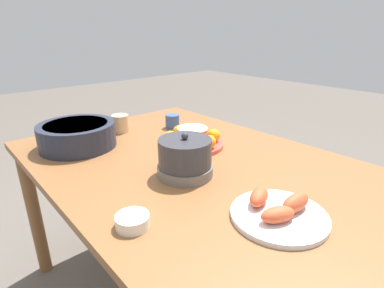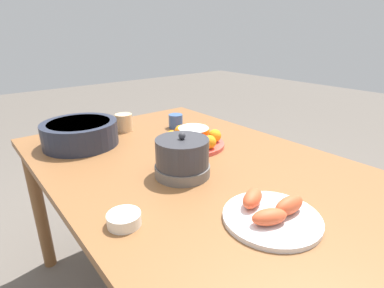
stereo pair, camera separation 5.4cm
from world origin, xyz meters
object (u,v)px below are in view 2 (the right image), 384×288
seafood_platter (271,213)px  warming_pot (182,158)px  cup_near (176,121)px  dining_table (190,180)px  cup_far (124,122)px  serving_bowl (80,133)px  sauce_bowl (124,219)px  cake_plate (194,139)px

seafood_platter → warming_pot: size_ratio=1.35×
seafood_platter → cup_near: (0.80, -0.27, 0.02)m
cup_near → dining_table: bearing=151.5°
dining_table → seafood_platter: (-0.43, 0.07, 0.10)m
cup_near → cup_far: cup_far is taller
serving_bowl → seafood_platter: size_ratio=1.23×
sauce_bowl → serving_bowl: bearing=-10.7°
cake_plate → serving_bowl: size_ratio=0.84×
serving_bowl → dining_table: bearing=-149.2°
sauce_bowl → seafood_platter: size_ratio=0.34×
cake_plate → warming_pot: (-0.19, 0.20, 0.03)m
sauce_bowl → warming_pot: bearing=-65.4°
cake_plate → seafood_platter: cake_plate is taller
dining_table → seafood_platter: bearing=170.8°
cake_plate → seafood_platter: bearing=161.7°
cake_plate → cup_near: size_ratio=3.76×
serving_bowl → cup_far: serving_bowl is taller
dining_table → serving_bowl: serving_bowl is taller
cake_plate → serving_bowl: 0.49m
serving_bowl → cup_far: (0.06, -0.24, -0.01)m
serving_bowl → cup_near: (-0.06, -0.46, -0.02)m
warming_pot → cake_plate: bearing=-47.4°
dining_table → warming_pot: size_ratio=7.41×
dining_table → sauce_bowl: size_ratio=16.08×
dining_table → seafood_platter: 0.44m
cake_plate → cup_far: (0.38, 0.13, 0.01)m
serving_bowl → warming_pot: size_ratio=1.65×
cake_plate → serving_bowl: serving_bowl is taller
dining_table → cup_far: 0.51m
serving_bowl → cake_plate: bearing=-130.9°
sauce_bowl → seafood_platter: 0.38m
serving_bowl → seafood_platter: 0.88m
cake_plate → warming_pot: 0.28m
dining_table → serving_bowl: (0.43, 0.26, 0.14)m
serving_bowl → cup_far: size_ratio=3.74×
serving_bowl → warming_pot: bearing=-161.8°
sauce_bowl → cup_far: 0.79m
serving_bowl → cup_near: size_ratio=4.47×
cake_plate → seafood_platter: (-0.54, 0.18, -0.01)m
seafood_platter → cake_plate: bearing=-18.3°
serving_bowl → sauce_bowl: bearing=169.3°
cake_plate → seafood_platter: 0.57m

